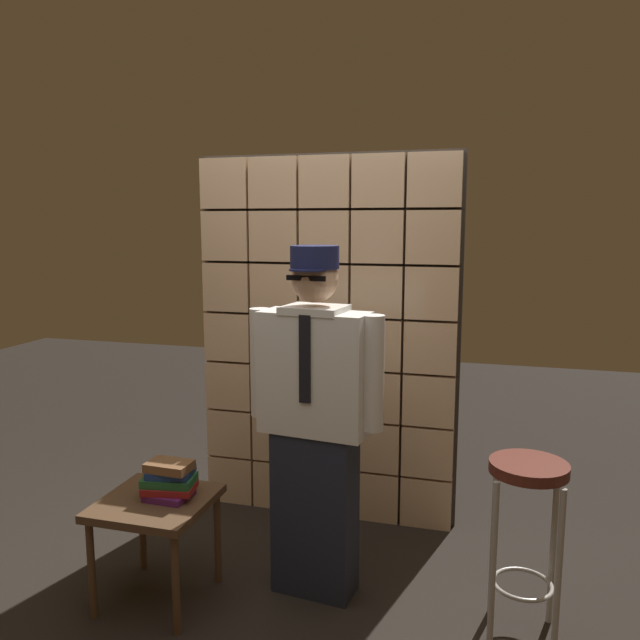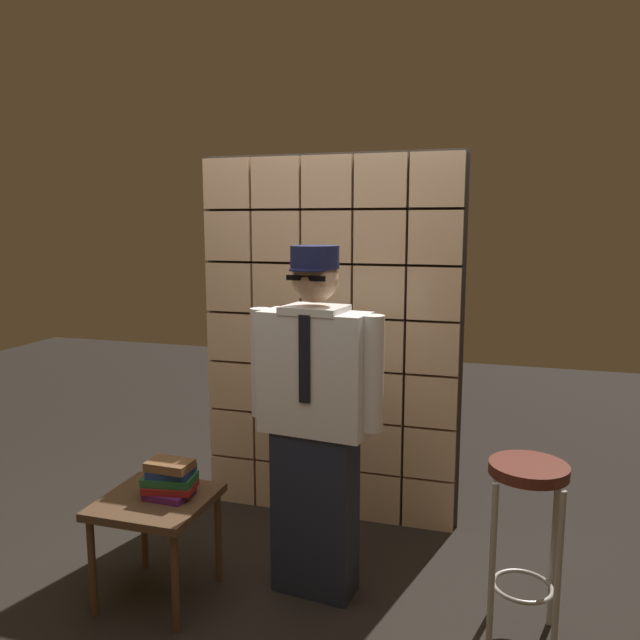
{
  "view_description": "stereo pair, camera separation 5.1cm",
  "coord_description": "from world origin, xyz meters",
  "views": [
    {
      "loc": [
        1.0,
        -2.38,
        1.85
      ],
      "look_at": [
        0.21,
        0.41,
        1.4
      ],
      "focal_mm": 35.06,
      "sensor_mm": 36.0,
      "label": 1
    },
    {
      "loc": [
        1.05,
        -2.37,
        1.85
      ],
      "look_at": [
        0.21,
        0.41,
        1.4
      ],
      "focal_mm": 35.06,
      "sensor_mm": 36.0,
      "label": 2
    }
  ],
  "objects": [
    {
      "name": "ground_plane",
      "position": [
        0.0,
        0.0,
        0.0
      ],
      "size": [
        12.0,
        12.0,
        0.0
      ],
      "color": "black"
    },
    {
      "name": "side_table",
      "position": [
        -0.55,
        0.16,
        0.46
      ],
      "size": [
        0.52,
        0.52,
        0.52
      ],
      "color": "#513823",
      "rests_on": "ground"
    },
    {
      "name": "bar_stool",
      "position": [
        1.17,
        0.35,
        0.61
      ],
      "size": [
        0.34,
        0.34,
        0.82
      ],
      "color": "#592319",
      "rests_on": "ground"
    },
    {
      "name": "glass_block_wall",
      "position": [
        0.0,
        1.29,
        1.12
      ],
      "size": [
        1.64,
        0.1,
        2.29
      ],
      "color": "#E0B78C",
      "rests_on": "ground"
    },
    {
      "name": "book_stack",
      "position": [
        -0.49,
        0.19,
        0.61
      ],
      "size": [
        0.27,
        0.22,
        0.18
      ],
      "color": "#591E66",
      "rests_on": "side_table"
    },
    {
      "name": "standing_person",
      "position": [
        0.18,
        0.44,
        0.91
      ],
      "size": [
        0.7,
        0.32,
        1.75
      ],
      "rotation": [
        0.0,
        0.0,
        -0.11
      ],
      "color": "#1E2333",
      "rests_on": "ground"
    }
  ]
}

